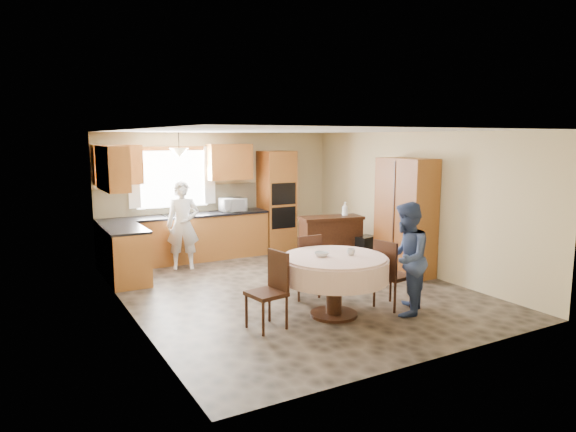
% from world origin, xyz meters
% --- Properties ---
extents(floor, '(5.00, 6.00, 0.01)m').
position_xyz_m(floor, '(0.00, 0.00, 0.00)').
color(floor, brown).
rests_on(floor, ground).
extents(ceiling, '(5.00, 6.00, 0.01)m').
position_xyz_m(ceiling, '(0.00, 0.00, 2.50)').
color(ceiling, white).
rests_on(ceiling, wall_back).
extents(wall_back, '(5.00, 0.02, 2.50)m').
position_xyz_m(wall_back, '(0.00, 3.00, 1.25)').
color(wall_back, tan).
rests_on(wall_back, floor).
extents(wall_front, '(5.00, 0.02, 2.50)m').
position_xyz_m(wall_front, '(0.00, -3.00, 1.25)').
color(wall_front, tan).
rests_on(wall_front, floor).
extents(wall_left, '(0.02, 6.00, 2.50)m').
position_xyz_m(wall_left, '(-2.50, 0.00, 1.25)').
color(wall_left, tan).
rests_on(wall_left, floor).
extents(wall_right, '(0.02, 6.00, 2.50)m').
position_xyz_m(wall_right, '(2.50, 0.00, 1.25)').
color(wall_right, tan).
rests_on(wall_right, floor).
extents(window, '(1.40, 0.03, 1.10)m').
position_xyz_m(window, '(-1.00, 2.98, 1.60)').
color(window, white).
rests_on(window, wall_back).
extents(curtain_left, '(0.22, 0.02, 1.15)m').
position_xyz_m(curtain_left, '(-1.75, 2.93, 1.65)').
color(curtain_left, white).
rests_on(curtain_left, wall_back).
extents(curtain_right, '(0.22, 0.02, 1.15)m').
position_xyz_m(curtain_right, '(-0.25, 2.93, 1.65)').
color(curtain_right, white).
rests_on(curtain_right, wall_back).
extents(base_cab_back, '(3.30, 0.60, 0.88)m').
position_xyz_m(base_cab_back, '(-0.85, 2.70, 0.44)').
color(base_cab_back, '#BD7632').
rests_on(base_cab_back, floor).
extents(counter_back, '(3.30, 0.64, 0.04)m').
position_xyz_m(counter_back, '(-0.85, 2.70, 0.90)').
color(counter_back, black).
rests_on(counter_back, base_cab_back).
extents(base_cab_left, '(0.60, 1.20, 0.88)m').
position_xyz_m(base_cab_left, '(-2.20, 1.80, 0.44)').
color(base_cab_left, '#BD7632').
rests_on(base_cab_left, floor).
extents(counter_left, '(0.64, 1.20, 0.04)m').
position_xyz_m(counter_left, '(-2.20, 1.80, 0.90)').
color(counter_left, black).
rests_on(counter_left, base_cab_left).
extents(backsplash, '(3.30, 0.02, 0.55)m').
position_xyz_m(backsplash, '(-0.85, 2.99, 1.18)').
color(backsplash, '#C6B88B').
rests_on(backsplash, wall_back).
extents(wall_cab_left, '(0.85, 0.33, 0.72)m').
position_xyz_m(wall_cab_left, '(-2.05, 2.83, 1.91)').
color(wall_cab_left, '#C47A31').
rests_on(wall_cab_left, wall_back).
extents(wall_cab_right, '(0.90, 0.33, 0.72)m').
position_xyz_m(wall_cab_right, '(0.15, 2.83, 1.91)').
color(wall_cab_right, '#C47A31').
rests_on(wall_cab_right, wall_back).
extents(wall_cab_side, '(0.33, 1.20, 0.72)m').
position_xyz_m(wall_cab_side, '(-2.33, 1.80, 1.91)').
color(wall_cab_side, '#C47A31').
rests_on(wall_cab_side, wall_left).
extents(oven_tower, '(0.66, 0.62, 2.12)m').
position_xyz_m(oven_tower, '(1.15, 2.69, 1.06)').
color(oven_tower, '#BD7632').
rests_on(oven_tower, floor).
extents(oven_upper, '(0.56, 0.01, 0.45)m').
position_xyz_m(oven_upper, '(1.15, 2.38, 1.25)').
color(oven_upper, black).
rests_on(oven_upper, oven_tower).
extents(oven_lower, '(0.56, 0.01, 0.45)m').
position_xyz_m(oven_lower, '(1.15, 2.38, 0.75)').
color(oven_lower, black).
rests_on(oven_lower, oven_tower).
extents(pendant, '(0.36, 0.36, 0.18)m').
position_xyz_m(pendant, '(-1.00, 2.50, 2.12)').
color(pendant, beige).
rests_on(pendant, ceiling).
extents(sideboard, '(1.27, 0.69, 0.86)m').
position_xyz_m(sideboard, '(1.51, 1.17, 0.43)').
color(sideboard, '#3D1F10').
rests_on(sideboard, floor).
extents(space_heater, '(0.44, 0.36, 0.53)m').
position_xyz_m(space_heater, '(2.08, 0.82, 0.27)').
color(space_heater, black).
rests_on(space_heater, floor).
extents(cupboard, '(0.54, 1.07, 2.05)m').
position_xyz_m(cupboard, '(2.22, -0.11, 1.02)').
color(cupboard, '#BD7632').
rests_on(cupboard, floor).
extents(dining_table, '(1.45, 1.45, 0.83)m').
position_xyz_m(dining_table, '(-0.10, -1.31, 0.65)').
color(dining_table, '#3D1F10').
rests_on(dining_table, floor).
extents(chair_left, '(0.49, 0.49, 0.98)m').
position_xyz_m(chair_left, '(-1.03, -1.27, 0.54)').
color(chair_left, '#3D1F10').
rests_on(chair_left, floor).
extents(chair_back, '(0.43, 0.43, 0.98)m').
position_xyz_m(chair_back, '(-0.03, -0.46, 0.54)').
color(chair_back, '#3D1F10').
rests_on(chair_back, floor).
extents(chair_right, '(0.50, 0.50, 0.98)m').
position_xyz_m(chair_right, '(0.76, -1.44, 0.54)').
color(chair_right, '#3D1F10').
rests_on(chair_right, floor).
extents(framed_picture, '(0.06, 0.64, 0.53)m').
position_xyz_m(framed_picture, '(2.47, 0.55, 1.61)').
color(framed_picture, gold).
rests_on(framed_picture, wall_right).
extents(microwave, '(0.50, 0.34, 0.27)m').
position_xyz_m(microwave, '(0.13, 2.65, 1.06)').
color(microwave, silver).
rests_on(microwave, counter_back).
extents(person_sink, '(0.69, 0.56, 1.62)m').
position_xyz_m(person_sink, '(-1.08, 2.16, 0.81)').
color(person_sink, silver).
rests_on(person_sink, floor).
extents(person_dining, '(0.95, 0.93, 1.55)m').
position_xyz_m(person_dining, '(0.80, -1.71, 0.77)').
color(person_dining, navy).
rests_on(person_dining, floor).
extents(bowl_sideboard, '(0.26, 0.26, 0.05)m').
position_xyz_m(bowl_sideboard, '(1.25, 1.17, 0.88)').
color(bowl_sideboard, '#B2B2B2').
rests_on(bowl_sideboard, sideboard).
extents(bottle_sideboard, '(0.15, 0.15, 0.32)m').
position_xyz_m(bottle_sideboard, '(1.84, 1.17, 1.01)').
color(bottle_sideboard, silver).
rests_on(bottle_sideboard, sideboard).
extents(cup_table, '(0.13, 0.13, 0.09)m').
position_xyz_m(cup_table, '(0.13, -1.37, 0.87)').
color(cup_table, '#B2B2B2').
rests_on(cup_table, dining_table).
extents(bowl_table, '(0.24, 0.24, 0.06)m').
position_xyz_m(bowl_table, '(-0.26, -1.24, 0.86)').
color(bowl_table, '#B2B2B2').
rests_on(bowl_table, dining_table).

